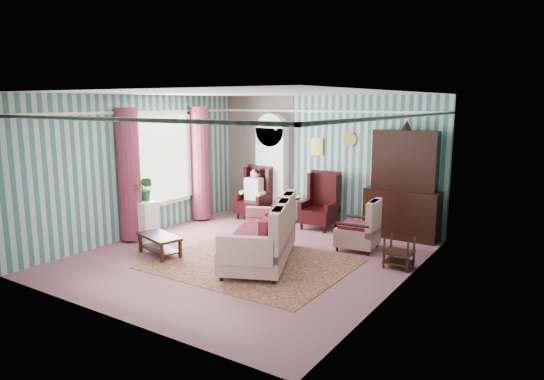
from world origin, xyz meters
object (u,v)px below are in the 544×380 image
Objects in this scene: coffee_table at (160,245)px; floral_armchair at (358,222)px; plant_stand at (143,221)px; dresser_hutch at (403,181)px; nest_table at (399,252)px; seated_woman at (254,194)px; wingback_left at (254,193)px; sofa at (260,235)px; bookcase at (272,171)px; round_side_table at (289,209)px; wingback_right at (319,201)px.

floral_armchair is at bearing 39.06° from coffee_table.
plant_stand is 0.87× the size of coffee_table.
dresser_hutch reaches higher than coffee_table.
nest_table is at bearing 23.99° from coffee_table.
dresser_hutch reaches higher than seated_woman.
nest_table is 1.20m from floral_armchair.
wingback_left reaches higher than nest_table.
wingback_left is at bearing 73.78° from plant_stand.
sofa reaches higher than nest_table.
coffee_table is (-2.86, -2.32, -0.34)m from floral_armchair.
wingback_left is 2.31× the size of nest_table.
bookcase is 2.11× the size of floral_armchair.
bookcase is at bearing 159.73° from round_side_table.
dresser_hutch is at bearing 47.06° from coffee_table.
sofa reaches higher than coffee_table.
nest_table is 4.23m from coffee_table.
seated_woman is (-3.50, -0.27, -0.59)m from dresser_hutch.
coffee_table is at bearing -90.66° from bookcase.
plant_stand is (-1.70, -2.90, 0.10)m from round_side_table.
wingback_left is 3.24m from sofa.
wingback_left is at bearing 0.00° from seated_woman.
seated_woman reaches higher than plant_stand.
bookcase reaches higher than wingback_right.
bookcase is at bearing 58.66° from floral_armchair.
round_side_table is 0.65× the size of coffee_table.
bookcase reaches higher than round_side_table.
plant_stand reaches higher than round_side_table.
wingback_left is at bearing -122.66° from bookcase.
seated_woman is at bearing -170.54° from round_side_table.
wingback_right is 2.60m from sofa.
wingback_left reaches higher than coffee_table.
wingback_right is 0.92m from round_side_table.
coffee_table is at bearing -27.24° from plant_stand.
coffee_table is at bearing -132.94° from dresser_hutch.
dresser_hutch is 3.93× the size of round_side_table.
wingback_right is 1.56× the size of plant_stand.
dresser_hutch is at bearing 8.77° from wingback_right.
wingback_left is (-3.50, -0.27, -0.55)m from dresser_hutch.
wingback_left is 4.37m from nest_table.
bookcase is 0.95× the size of dresser_hutch.
nest_table reaches higher than coffee_table.
floral_armchair is (-1.01, 0.60, 0.26)m from nest_table.
dresser_hutch is 3.33m from sofa.
coffee_table is (-0.04, -3.66, -0.93)m from bookcase.
round_side_table is 3.60m from nest_table.
wingback_right is at bearing 47.16° from plant_stand.
dresser_hutch is 1.86m from wingback_right.
floral_armchair is (2.81, -1.34, -0.59)m from bookcase.
wingback_right is (-1.75, -0.27, -0.55)m from dresser_hutch.
coffee_table is at bearing -115.26° from wingback_right.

